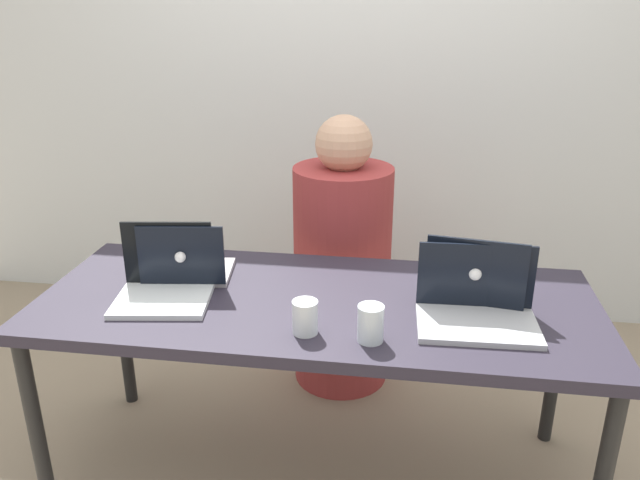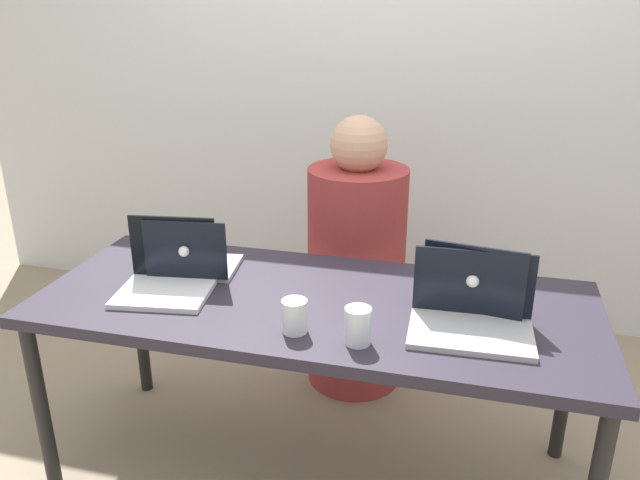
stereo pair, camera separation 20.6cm
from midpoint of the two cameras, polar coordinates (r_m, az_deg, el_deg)
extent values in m
plane|color=gray|center=(2.47, 2.08, -20.44)|extent=(12.00, 12.00, 0.00)
cube|color=silver|center=(3.28, 7.98, 13.58)|extent=(4.78, 0.10, 2.43)
cube|color=#292431|center=(2.07, 2.33, -5.94)|extent=(1.84, 0.75, 0.04)
cylinder|color=black|center=(2.34, -21.77, -14.40)|extent=(0.05, 0.05, 0.67)
cylinder|color=black|center=(2.79, -14.15, -7.33)|extent=(0.05, 0.05, 0.67)
cylinder|color=black|center=(2.54, 23.87, -11.67)|extent=(0.05, 0.05, 0.67)
cylinder|color=#993333|center=(2.74, 5.46, -3.59)|extent=(0.43, 0.43, 0.99)
sphere|color=tan|center=(2.55, 5.93, 8.66)|extent=(0.24, 0.24, 0.24)
cube|color=silver|center=(2.12, -11.42, -4.86)|extent=(0.33, 0.28, 0.02)
cube|color=black|center=(2.18, -10.69, -0.66)|extent=(0.30, 0.05, 0.22)
sphere|color=white|center=(2.19, -10.58, -0.52)|extent=(0.04, 0.04, 0.04)
cube|color=#B0B3BA|center=(1.92, 16.64, -8.32)|extent=(0.37, 0.24, 0.02)
cube|color=black|center=(1.97, 16.80, -3.80)|extent=(0.36, 0.02, 0.21)
sphere|color=white|center=(1.98, 16.78, -3.63)|extent=(0.04, 0.04, 0.04)
cube|color=#B3B8B7|center=(2.14, 16.88, -5.11)|extent=(0.34, 0.28, 0.02)
cube|color=black|center=(1.98, 16.78, -3.51)|extent=(0.31, 0.06, 0.22)
sphere|color=white|center=(1.97, 16.73, -3.68)|extent=(0.04, 0.04, 0.04)
cube|color=#B5B1B5|center=(2.31, -8.64, -2.46)|extent=(0.32, 0.26, 0.02)
cube|color=black|center=(2.16, -9.60, -0.96)|extent=(0.29, 0.05, 0.21)
sphere|color=white|center=(2.15, -9.71, -1.10)|extent=(0.04, 0.04, 0.04)
cylinder|color=silver|center=(1.80, 6.79, -7.88)|extent=(0.08, 0.08, 0.11)
cylinder|color=silver|center=(1.81, 6.76, -8.57)|extent=(0.07, 0.07, 0.06)
cylinder|color=white|center=(1.85, 0.82, -7.04)|extent=(0.08, 0.08, 0.10)
cylinder|color=silver|center=(1.86, 0.82, -7.67)|extent=(0.07, 0.07, 0.06)
camera|label=1|loc=(0.10, -87.14, 1.11)|focal=35.00mm
camera|label=2|loc=(0.10, 92.86, -1.11)|focal=35.00mm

